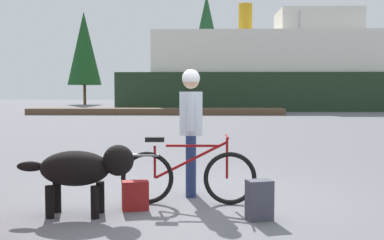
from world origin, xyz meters
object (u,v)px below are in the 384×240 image
(bicycle, at_px, (187,176))
(sailboat_moored, at_px, (298,105))
(ferry_boat, at_px, (285,73))
(person_cyclist, at_px, (191,119))
(backpack, at_px, (259,200))
(handbag_pannier, at_px, (135,195))
(dog, at_px, (83,169))

(bicycle, bearing_deg, sailboat_moored, 76.14)
(bicycle, xyz_separation_m, ferry_boat, (6.68, 31.94, 2.60))
(bicycle, bearing_deg, person_cyclist, 86.52)
(backpack, distance_m, sailboat_moored, 30.71)
(ferry_boat, bearing_deg, sailboat_moored, -77.92)
(person_cyclist, relative_size, handbag_pannier, 4.91)
(person_cyclist, height_order, backpack, person_cyclist)
(dog, distance_m, backpack, 2.08)
(bicycle, height_order, ferry_boat, ferry_boat)
(ferry_boat, bearing_deg, backpack, -100.14)
(person_cyclist, distance_m, dog, 1.72)
(person_cyclist, bearing_deg, backpack, -56.23)
(handbag_pannier, bearing_deg, backpack, -15.02)
(dog, height_order, sailboat_moored, sailboat_moored)
(bicycle, xyz_separation_m, person_cyclist, (0.03, 0.52, 0.70))
(ferry_boat, bearing_deg, bicycle, -101.82)
(handbag_pannier, relative_size, ferry_boat, 0.01)
(person_cyclist, distance_m, ferry_boat, 32.18)
(backpack, xyz_separation_m, ferry_boat, (5.84, 32.64, 2.74))
(ferry_boat, bearing_deg, handbag_pannier, -102.78)
(backpack, xyz_separation_m, sailboat_moored, (6.39, 30.04, 0.28))
(person_cyclist, relative_size, sailboat_moored, 0.23)
(bicycle, distance_m, dog, 1.34)
(person_cyclist, distance_m, backpack, 1.69)
(bicycle, relative_size, sailboat_moored, 0.23)
(bicycle, bearing_deg, backpack, -39.53)
(bicycle, distance_m, ferry_boat, 32.74)
(bicycle, bearing_deg, handbag_pannier, -154.33)
(handbag_pannier, height_order, sailboat_moored, sailboat_moored)
(bicycle, height_order, person_cyclist, person_cyclist)
(backpack, relative_size, handbag_pannier, 1.26)
(bicycle, xyz_separation_m, dog, (-1.20, -0.57, 0.18))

